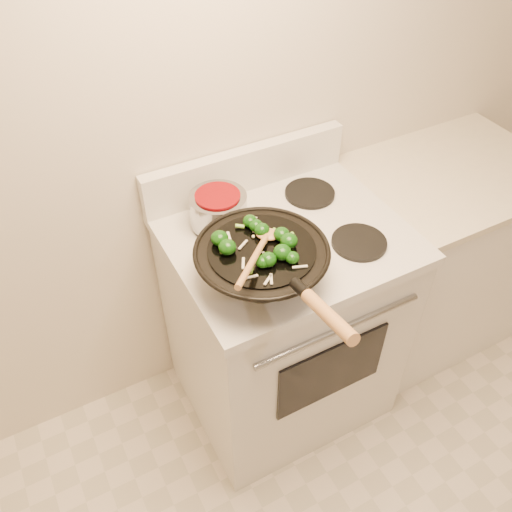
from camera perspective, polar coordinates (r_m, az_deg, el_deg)
stove at (r=2.12m, az=2.82°, el=-6.85°), size 0.78×0.67×1.08m
counter_unit at (r=2.52m, az=17.92°, el=0.03°), size 0.79×0.62×0.91m
wok at (r=1.58m, az=0.68°, el=-0.76°), size 0.40×0.66×0.24m
stirfry at (r=1.54m, az=0.55°, el=1.43°), size 0.23×0.27×0.05m
wooden_spoon at (r=1.50m, az=0.41°, el=0.85°), size 0.25×0.26×0.09m
saucepan at (r=1.79m, az=-3.96°, el=4.96°), size 0.19×0.31×0.11m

